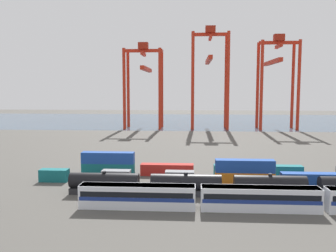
{
  "coord_description": "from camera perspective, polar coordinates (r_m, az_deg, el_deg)",
  "views": [
    {
      "loc": [
        -6.1,
        -81.99,
        19.84
      ],
      "look_at": [
        -12.99,
        23.78,
        8.87
      ],
      "focal_mm": 38.96,
      "sensor_mm": 36.0,
      "label": 1
    }
  ],
  "objects": [
    {
      "name": "ground_plane",
      "position": [
        123.74,
        6.52,
        -3.35
      ],
      "size": [
        420.0,
        420.0,
        0.0
      ],
      "primitive_type": "plane",
      "color": "#4C4944"
    },
    {
      "name": "harbour_water",
      "position": [
        224.75,
        5.27,
        0.82
      ],
      "size": [
        400.0,
        110.0,
        0.01
      ],
      "primitive_type": "cube",
      "color": "#384C60",
      "rests_on": "ground_plane"
    },
    {
      "name": "passenger_train",
      "position": [
        62.19,
        14.21,
        -10.8
      ],
      "size": [
        59.48,
        3.14,
        3.9
      ],
      "color": "silver",
      "rests_on": "ground_plane"
    },
    {
      "name": "freight_tank_row",
      "position": [
        70.21,
        15.65,
        -9.01
      ],
      "size": [
        74.67,
        2.85,
        4.31
      ],
      "color": "#232326",
      "rests_on": "ground_plane"
    },
    {
      "name": "shipping_container_0",
      "position": [
        82.42,
        -17.37,
        -7.36
      ],
      "size": [
        6.04,
        2.44,
        2.6
      ],
      "primitive_type": "cube",
      "color": "#146066",
      "rests_on": "ground_plane"
    },
    {
      "name": "shipping_container_1",
      "position": [
        78.64,
        -8.1,
        -7.78
      ],
      "size": [
        6.04,
        2.44,
        2.6
      ],
      "primitive_type": "cube",
      "color": "slate",
      "rests_on": "ground_plane"
    },
    {
      "name": "shipping_container_2",
      "position": [
        77.06,
        1.83,
        -8.01
      ],
      "size": [
        6.04,
        2.44,
        2.6
      ],
      "primitive_type": "cube",
      "color": "slate",
      "rests_on": "ground_plane"
    },
    {
      "name": "shipping_container_3",
      "position": [
        77.81,
        11.88,
        -8.0
      ],
      "size": [
        12.1,
        2.44,
        2.6
      ],
      "primitive_type": "cube",
      "color": "orange",
      "rests_on": "ground_plane"
    },
    {
      "name": "shipping_container_4",
      "position": [
        77.23,
        11.92,
        -6.13
      ],
      "size": [
        12.1,
        2.44,
        2.6
      ],
      "primitive_type": "cube",
      "color": "#1C4299",
      "rests_on": "shipping_container_3"
    },
    {
      "name": "shipping_container_5",
      "position": [
        80.82,
        21.45,
        -7.77
      ],
      "size": [
        12.1,
        2.44,
        2.6
      ],
      "primitive_type": "cube",
      "color": "#1C4299",
      "rests_on": "ground_plane"
    },
    {
      "name": "shipping_container_8",
      "position": [
        86.01,
        -9.34,
        -6.62
      ],
      "size": [
        12.1,
        2.44,
        2.6
      ],
      "primitive_type": "cube",
      "color": "#146066",
      "rests_on": "ground_plane"
    },
    {
      "name": "shipping_container_9",
      "position": [
        85.48,
        -9.37,
        -4.91
      ],
      "size": [
        12.1,
        2.44,
        2.6
      ],
      "primitive_type": "cube",
      "color": "#1C4299",
      "rests_on": "shipping_container_8"
    },
    {
      "name": "shipping_container_10",
      "position": [
        84.01,
        -0.15,
        -6.84
      ],
      "size": [
        12.1,
        2.44,
        2.6
      ],
      "primitive_type": "cube",
      "color": "#AD211C",
      "rests_on": "ground_plane"
    },
    {
      "name": "shipping_container_11",
      "position": [
        84.23,
        9.25,
        -6.88
      ],
      "size": [
        6.04,
        2.44,
        2.6
      ],
      "primitive_type": "cube",
      "color": "#146066",
      "rests_on": "ground_plane"
    },
    {
      "name": "shipping_container_12",
      "position": [
        86.63,
        18.36,
        -6.75
      ],
      "size": [
        6.04,
        2.44,
        2.6
      ],
      "primitive_type": "cube",
      "color": "#146066",
      "rests_on": "ground_plane"
    },
    {
      "name": "gantry_crane_west",
      "position": [
        185.79,
        -3.75,
        7.74
      ],
      "size": [
        19.01,
        35.64,
        42.35
      ],
      "color": "red",
      "rests_on": "ground_plane"
    },
    {
      "name": "gantry_crane_central",
      "position": [
        185.32,
        6.53,
        9.02
      ],
      "size": [
        18.39,
        41.53,
        49.94
      ],
      "color": "red",
      "rests_on": "ground_plane"
    },
    {
      "name": "gantry_crane_east",
      "position": [
        189.01,
        16.64,
        8.12
      ],
      "size": [
        18.89,
        36.28,
        45.72
      ],
      "color": "red",
      "rests_on": "ground_plane"
    }
  ]
}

